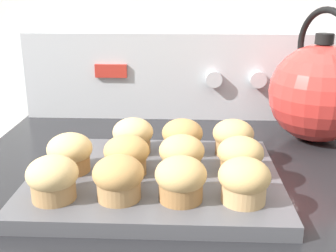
{
  "coord_description": "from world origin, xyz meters",
  "views": [
    {
      "loc": [
        0.01,
        -0.37,
        1.18
      ],
      "look_at": [
        -0.02,
        0.29,
        0.96
      ],
      "focal_mm": 45.0,
      "sensor_mm": 36.0,
      "label": 1
    }
  ],
  "objects": [
    {
      "name": "control_panel",
      "position": [
        0.0,
        0.61,
        0.98
      ],
      "size": [
        0.75,
        0.07,
        0.2
      ],
      "color": "#B7BABF",
      "rests_on": "stove_range"
    },
    {
      "name": "muffin_r2_c2",
      "position": [
        -0.0,
        0.32,
        0.94
      ],
      "size": [
        0.07,
        0.07,
        0.06
      ],
      "color": "olive",
      "rests_on": "muffin_pan"
    },
    {
      "name": "muffin_r0_c2",
      "position": [
        0.0,
        0.15,
        0.94
      ],
      "size": [
        0.07,
        0.07,
        0.06
      ],
      "color": "olive",
      "rests_on": "muffin_pan"
    },
    {
      "name": "muffin_r1_c3",
      "position": [
        0.09,
        0.23,
        0.94
      ],
      "size": [
        0.07,
        0.07,
        0.06
      ],
      "color": "olive",
      "rests_on": "muffin_pan"
    },
    {
      "name": "muffin_r0_c0",
      "position": [
        -0.17,
        0.14,
        0.94
      ],
      "size": [
        0.07,
        0.07,
        0.06
      ],
      "color": "#A37A4C",
      "rests_on": "muffin_pan"
    },
    {
      "name": "muffin_r0_c1",
      "position": [
        -0.09,
        0.15,
        0.94
      ],
      "size": [
        0.07,
        0.07,
        0.06
      ],
      "color": "#A37A4C",
      "rests_on": "muffin_pan"
    },
    {
      "name": "muffin_r2_c1",
      "position": [
        -0.09,
        0.32,
        0.94
      ],
      "size": [
        0.07,
        0.07,
        0.06
      ],
      "color": "#A37A4C",
      "rests_on": "muffin_pan"
    },
    {
      "name": "muffin_r0_c3",
      "position": [
        0.09,
        0.15,
        0.94
      ],
      "size": [
        0.07,
        0.07,
        0.06
      ],
      "color": "tan",
      "rests_on": "muffin_pan"
    },
    {
      "name": "tea_kettle",
      "position": [
        0.27,
        0.46,
        0.98
      ],
      "size": [
        0.2,
        0.23,
        0.27
      ],
      "color": "red",
      "rests_on": "stove_range"
    },
    {
      "name": "muffin_r1_c0",
      "position": [
        -0.18,
        0.23,
        0.94
      ],
      "size": [
        0.07,
        0.07,
        0.06
      ],
      "color": "olive",
      "rests_on": "muffin_pan"
    },
    {
      "name": "muffin_r1_c2",
      "position": [
        -0.0,
        0.23,
        0.94
      ],
      "size": [
        0.07,
        0.07,
        0.06
      ],
      "color": "#A37A4C",
      "rests_on": "muffin_pan"
    },
    {
      "name": "muffin_r1_c1",
      "position": [
        -0.09,
        0.23,
        0.94
      ],
      "size": [
        0.07,
        0.07,
        0.06
      ],
      "color": "#A37A4C",
      "rests_on": "muffin_pan"
    },
    {
      "name": "muffin_pan",
      "position": [
        -0.04,
        0.23,
        0.89
      ],
      "size": [
        0.39,
        0.3,
        0.02
      ],
      "color": "#4C4C51",
      "rests_on": "stove_range"
    },
    {
      "name": "muffin_r2_c3",
      "position": [
        0.09,
        0.32,
        0.94
      ],
      "size": [
        0.07,
        0.07,
        0.06
      ],
      "color": "#A37A4C",
      "rests_on": "muffin_pan"
    }
  ]
}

